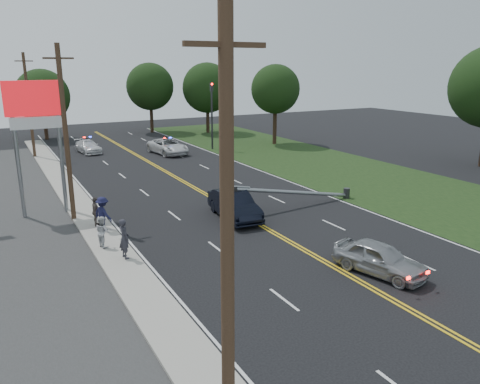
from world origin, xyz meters
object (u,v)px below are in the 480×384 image
pylon_sign (35,116)px  crashed_sedan (234,205)px  utility_pole_mid (66,134)px  bystander_d (96,212)px  emergency_a (168,146)px  bystander_a (124,239)px  waiting_sedan (380,258)px  emergency_b (88,147)px  bystander_b (103,232)px  utility_pole_far (29,105)px  utility_pole_near (227,261)px  traffic_signal (212,110)px  fallen_streetlight (300,192)px  bystander_c (103,214)px

pylon_sign → crashed_sedan: pylon_sign is taller
utility_pole_mid → bystander_d: 4.68m
emergency_a → bystander_a: (-11.16, -24.84, 0.31)m
utility_pole_mid → bystander_d: utility_pole_mid is taller
waiting_sedan → bystander_d: bearing=113.6°
emergency_a → emergency_b: emergency_a is taller
waiting_sedan → bystander_b: size_ratio=2.67×
waiting_sedan → emergency_a: bearing=71.6°
utility_pole_far → emergency_b: bearing=1.2°
utility_pole_near → emergency_b: 42.65m
utility_pole_far → bystander_d: (0.89, -24.01, -4.13)m
traffic_signal → utility_pole_far: (-17.50, 4.00, 0.88)m
pylon_sign → fallen_streetlight: bearing=-22.2°
bystander_d → emergency_a: bearing=-24.4°
bystander_a → utility_pole_near: bearing=167.5°
emergency_b → fallen_streetlight: bearing=-79.6°
fallen_streetlight → emergency_b: (-8.21, 26.11, -0.28)m
emergency_a → emergency_b: bearing=140.0°
utility_pole_mid → bystander_a: (1.10, -7.24, -4.01)m
emergency_a → pylon_sign: bearing=-138.6°
crashed_sedan → waiting_sedan: size_ratio=1.19×
pylon_sign → emergency_b: (6.48, 20.11, -5.36)m
emergency_b → bystander_c: 25.36m
fallen_streetlight → crashed_sedan: (-4.88, -0.15, -0.10)m
emergency_a → bystander_d: bearing=-127.7°
pylon_sign → utility_pole_near: bearing=-86.6°
utility_pole_mid → bystander_c: (1.09, -2.92, -4.02)m
crashed_sedan → waiting_sedan: crashed_sedan is taller
utility_pole_mid → bystander_a: utility_pole_mid is taller
utility_pole_near → waiting_sedan: bearing=29.9°
waiting_sedan → bystander_a: bystander_a is taller
crashed_sedan → bystander_d: (-7.62, 2.15, 0.13)m
bystander_c → bystander_d: (-0.20, 0.91, -0.11)m
fallen_streetlight → emergency_a: 21.64m
utility_pole_near → emergency_a: 39.79m
bystander_a → bystander_b: 2.00m
utility_pole_near → bystander_b: utility_pole_near is taller
emergency_b → bystander_b: bearing=-106.6°
utility_pole_far → crashed_sedan: 27.83m
bystander_d → bystander_c: bearing=-161.7°
bystander_b → bystander_c: size_ratio=0.83×
utility_pole_far → bystander_a: size_ratio=5.23×
utility_pole_mid → waiting_sedan: 18.01m
traffic_signal → utility_pole_mid: utility_pole_mid is taller
emergency_a → emergency_b: 8.40m
utility_pole_mid → bystander_b: bearing=-84.3°
pylon_sign → bystander_d: (2.19, -4.01, -5.05)m
emergency_b → bystander_c: bearing=-106.3°
fallen_streetlight → waiting_sedan: size_ratio=2.25×
utility_pole_far → waiting_sedan: 37.73m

